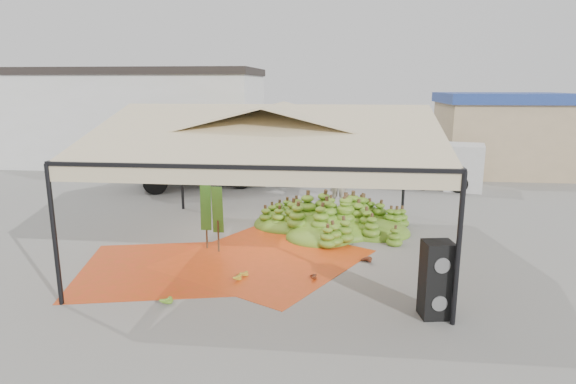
# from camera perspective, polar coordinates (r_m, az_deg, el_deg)

# --- Properties ---
(ground) EXTENTS (90.00, 90.00, 0.00)m
(ground) POSITION_cam_1_polar(r_m,az_deg,el_deg) (13.69, -1.53, -6.67)
(ground) COLOR slate
(ground) RESTS_ON ground
(canopy_tent) EXTENTS (8.10, 8.10, 4.00)m
(canopy_tent) POSITION_cam_1_polar(r_m,az_deg,el_deg) (12.98, -1.61, 7.22)
(canopy_tent) COLOR black
(canopy_tent) RESTS_ON ground
(building_white) EXTENTS (14.30, 6.30, 5.40)m
(building_white) POSITION_cam_1_polar(r_m,az_deg,el_deg) (29.32, -17.62, 8.51)
(building_white) COLOR silver
(building_white) RESTS_ON ground
(building_tan) EXTENTS (6.30, 5.30, 4.10)m
(building_tan) POSITION_cam_1_polar(r_m,az_deg,el_deg) (27.19, 24.01, 6.39)
(building_tan) COLOR tan
(building_tan) RESTS_ON ground
(tarp_left) EXTENTS (4.73, 4.58, 0.01)m
(tarp_left) POSITION_cam_1_polar(r_m,az_deg,el_deg) (12.69, -14.62, -8.66)
(tarp_left) COLOR red
(tarp_left) RESTS_ON ground
(tarp_right) EXTENTS (5.89, 5.98, 0.01)m
(tarp_right) POSITION_cam_1_polar(r_m,az_deg,el_deg) (12.90, -2.61, -7.88)
(tarp_right) COLOR red
(tarp_right) RESTS_ON ground
(banana_heap) EXTENTS (6.43, 5.90, 1.12)m
(banana_heap) POSITION_cam_1_polar(r_m,az_deg,el_deg) (15.30, 5.39, -2.44)
(banana_heap) COLOR #4F6E17
(banana_heap) RESTS_ON ground
(hand_yellow_a) EXTENTS (0.48, 0.43, 0.18)m
(hand_yellow_a) POSITION_cam_1_polar(r_m,az_deg,el_deg) (11.84, -5.50, -9.40)
(hand_yellow_a) COLOR gold
(hand_yellow_a) RESTS_ON ground
(hand_yellow_b) EXTENTS (0.45, 0.37, 0.20)m
(hand_yellow_b) POSITION_cam_1_polar(r_m,az_deg,el_deg) (11.61, -6.41, -9.84)
(hand_yellow_b) COLOR gold
(hand_yellow_b) RESTS_ON ground
(hand_red_a) EXTENTS (0.43, 0.37, 0.17)m
(hand_red_a) POSITION_cam_1_polar(r_m,az_deg,el_deg) (11.60, 2.66, -9.86)
(hand_red_a) COLOR #602916
(hand_red_a) RESTS_ON ground
(hand_red_b) EXTENTS (0.63, 0.61, 0.22)m
(hand_red_b) POSITION_cam_1_polar(r_m,az_deg,el_deg) (12.70, 9.06, -7.87)
(hand_red_b) COLOR #562413
(hand_red_b) RESTS_ON ground
(hand_green) EXTENTS (0.57, 0.50, 0.22)m
(hand_green) POSITION_cam_1_polar(r_m,az_deg,el_deg) (10.75, -14.53, -12.04)
(hand_green) COLOR #477C19
(hand_green) RESTS_ON ground
(hanging_bunches) EXTENTS (3.24, 0.24, 0.20)m
(hanging_bunches) POSITION_cam_1_polar(r_m,az_deg,el_deg) (14.14, -2.06, 4.89)
(hanging_bunches) COLOR #347217
(hanging_bunches) RESTS_ON ground
(speaker_stack) EXTENTS (0.64, 0.58, 1.56)m
(speaker_stack) POSITION_cam_1_polar(r_m,az_deg,el_deg) (10.03, 17.15, -9.89)
(speaker_stack) COLOR black
(speaker_stack) RESTS_ON ground
(banana_leaves) EXTENTS (0.96, 1.36, 3.70)m
(banana_leaves) POSITION_cam_1_polar(r_m,az_deg,el_deg) (14.00, -8.48, -6.36)
(banana_leaves) COLOR #37731E
(banana_leaves) RESTS_ON ground
(vendor) EXTENTS (0.67, 0.46, 1.77)m
(vendor) POSITION_cam_1_polar(r_m,az_deg,el_deg) (18.32, 5.97, 1.11)
(vendor) COLOR gray
(vendor) RESTS_ON ground
(truck_left) EXTENTS (8.05, 5.50, 2.63)m
(truck_left) POSITION_cam_1_polar(r_m,az_deg,el_deg) (22.26, -7.15, 5.04)
(truck_left) COLOR #502A1A
(truck_left) RESTS_ON ground
(truck_right) EXTENTS (6.05, 3.28, 1.97)m
(truck_right) POSITION_cam_1_polar(r_m,az_deg,el_deg) (22.53, 15.46, 3.74)
(truck_right) COLOR #4E311A
(truck_right) RESTS_ON ground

